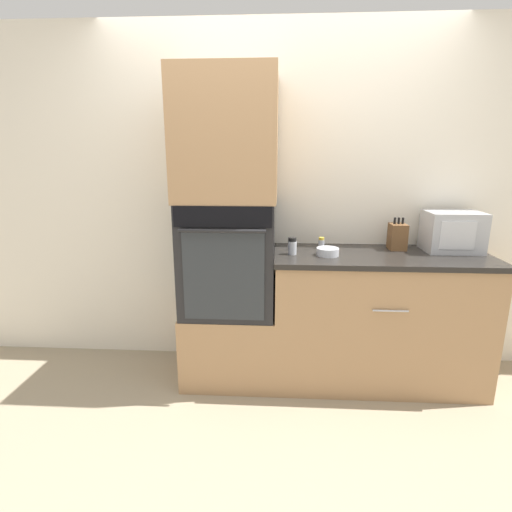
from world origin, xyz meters
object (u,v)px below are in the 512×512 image
Objects in this scene: bowl at (328,252)px; condiment_jar_mid at (321,243)px; condiment_jar_near at (292,246)px; wall_oven at (229,256)px; knife_block at (397,236)px; microwave at (452,232)px.

condiment_jar_mid reaches higher than bowl.
condiment_jar_near is 1.46× the size of condiment_jar_mid.
wall_oven reaches higher than condiment_jar_near.
knife_block reaches higher than condiment_jar_near.
bowl is (-0.51, -0.21, -0.07)m from knife_block.
knife_block is at bearing 14.59° from condiment_jar_near.
wall_oven is 0.67m from condiment_jar_mid.
condiment_jar_near is (-0.75, -0.19, -0.04)m from knife_block.
condiment_jar_mid is at bearing 13.20° from wall_oven.
condiment_jar_near is at bearing -171.58° from microwave.
condiment_jar_near is (0.43, -0.04, 0.09)m from wall_oven.
bowl is at bearing -84.26° from condiment_jar_mid.
microwave is 0.90m from condiment_jar_mid.
wall_oven is 6.68× the size of condiment_jar_near.
knife_block is at bearing 175.18° from microwave.
condiment_jar_near is (-1.11, -0.16, -0.08)m from microwave.
microwave is 2.46× the size of bowl.
wall_oven is at bearing -175.53° from microwave.
condiment_jar_near is (-0.24, 0.02, 0.03)m from bowl.
condiment_jar_near reaches higher than bowl.
wall_oven is 0.67m from bowl.
condiment_jar_mid is (-0.89, 0.03, -0.10)m from microwave.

